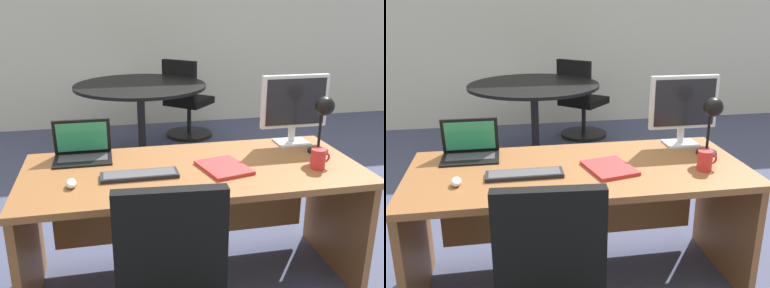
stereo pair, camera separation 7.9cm
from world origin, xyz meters
TOP-DOWN VIEW (x-y plane):
  - ground at (0.00, 1.50)m, footprint 12.00×12.00m
  - back_wall at (0.00, 3.56)m, footprint 10.00×0.10m
  - desk at (0.00, 0.05)m, footprint 1.82×0.80m
  - monitor at (0.69, 0.28)m, footprint 0.42×0.16m
  - laptop at (-0.59, 0.28)m, footprint 0.32×0.23m
  - keyboard at (-0.30, -0.07)m, footprint 0.39×0.12m
  - mouse at (-0.63, -0.13)m, footprint 0.05×0.09m
  - desk_lamp at (0.77, 0.07)m, footprint 0.12×0.14m
  - book at (0.15, -0.06)m, footprint 0.28×0.32m
  - coffee_mug at (0.65, -0.15)m, footprint 0.11×0.08m
  - meeting_table at (-0.09, 2.17)m, footprint 1.32×1.32m
  - meeting_chair_near at (0.51, 2.82)m, footprint 0.65×0.66m

SIDE VIEW (x-z plane):
  - ground at x=0.00m, z-range 0.00..0.00m
  - meeting_chair_near at x=0.51m, z-range -0.08..0.86m
  - desk at x=0.00m, z-range 0.16..0.89m
  - meeting_table at x=-0.09m, z-range 0.21..1.00m
  - book at x=0.15m, z-range 0.73..0.75m
  - keyboard at x=-0.30m, z-range 0.73..0.75m
  - mouse at x=-0.63m, z-range 0.73..0.77m
  - coffee_mug at x=0.65m, z-range 0.73..0.84m
  - laptop at x=-0.59m, z-range 0.68..0.90m
  - desk_lamp at x=0.77m, z-range 0.80..1.14m
  - monitor at x=0.69m, z-range 0.76..1.19m
  - back_wall at x=0.00m, z-range 0.00..2.80m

